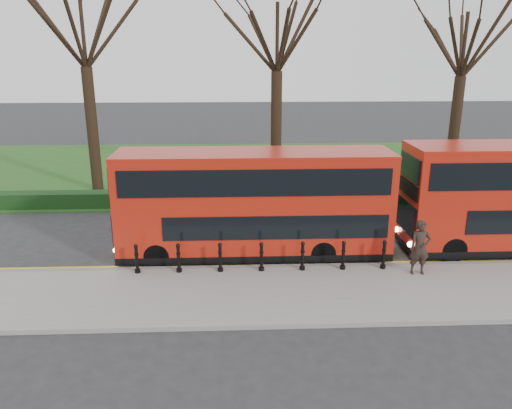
{
  "coord_description": "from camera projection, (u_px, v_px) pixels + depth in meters",
  "views": [
    {
      "loc": [
        -0.25,
        -17.37,
        7.54
      ],
      "look_at": [
        0.49,
        0.5,
        2.0
      ],
      "focal_mm": 35.0,
      "sensor_mm": 36.0,
      "label": 1
    }
  ],
  "objects": [
    {
      "name": "pavement",
      "position": [
        245.0,
        294.0,
        15.93
      ],
      "size": [
        60.0,
        4.0,
        0.15
      ],
      "primitive_type": "cube",
      "color": "gray",
      "rests_on": "ground"
    },
    {
      "name": "kerb",
      "position": [
        244.0,
        268.0,
        17.84
      ],
      "size": [
        60.0,
        0.25,
        0.16
      ],
      "primitive_type": "cube",
      "color": "slate",
      "rests_on": "ground"
    },
    {
      "name": "bollard_row",
      "position": [
        261.0,
        257.0,
        17.36
      ],
      "size": [
        8.77,
        0.15,
        1.0
      ],
      "color": "black",
      "rests_on": "pavement"
    },
    {
      "name": "yellow_line_outer",
      "position": [
        244.0,
        267.0,
        18.15
      ],
      "size": [
        60.0,
        0.1,
        0.01
      ],
      "primitive_type": "cube",
      "color": "yellow",
      "rests_on": "ground"
    },
    {
      "name": "ground",
      "position": [
        243.0,
        259.0,
        18.82
      ],
      "size": [
        120.0,
        120.0,
        0.0
      ],
      "primitive_type": "plane",
      "color": "#28282B",
      "rests_on": "ground"
    },
    {
      "name": "tree_right",
      "position": [
        465.0,
        37.0,
        26.41
      ],
      "size": [
        7.21,
        7.21,
        11.27
      ],
      "color": "black",
      "rests_on": "ground"
    },
    {
      "name": "tree_mid",
      "position": [
        277.0,
        29.0,
        25.9
      ],
      "size": [
        7.55,
        7.55,
        11.79
      ],
      "color": "black",
      "rests_on": "ground"
    },
    {
      "name": "bus_lead",
      "position": [
        254.0,
        205.0,
        18.61
      ],
      "size": [
        10.13,
        2.33,
        4.03
      ],
      "color": "#AA1C0E",
      "rests_on": "ground"
    },
    {
      "name": "grass_verge",
      "position": [
        240.0,
        168.0,
        33.12
      ],
      "size": [
        60.0,
        18.0,
        0.06
      ],
      "primitive_type": "cube",
      "color": "#204F1A",
      "rests_on": "ground"
    },
    {
      "name": "tree_left",
      "position": [
        82.0,
        23.0,
        25.41
      ],
      "size": [
        7.82,
        7.82,
        12.22
      ],
      "color": "black",
      "rests_on": "ground"
    },
    {
      "name": "hedge",
      "position": [
        241.0,
        198.0,
        25.19
      ],
      "size": [
        60.0,
        0.9,
        0.8
      ],
      "primitive_type": "cube",
      "color": "black",
      "rests_on": "ground"
    },
    {
      "name": "pedestrian",
      "position": [
        420.0,
        247.0,
        16.99
      ],
      "size": [
        0.71,
        0.48,
        1.92
      ],
      "primitive_type": "imported",
      "rotation": [
        0.0,
        0.0,
        -0.02
      ],
      "color": "black",
      "rests_on": "pavement"
    },
    {
      "name": "yellow_line_inner",
      "position": [
        244.0,
        264.0,
        18.34
      ],
      "size": [
        60.0,
        0.1,
        0.01
      ],
      "primitive_type": "cube",
      "color": "yellow",
      "rests_on": "ground"
    }
  ]
}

